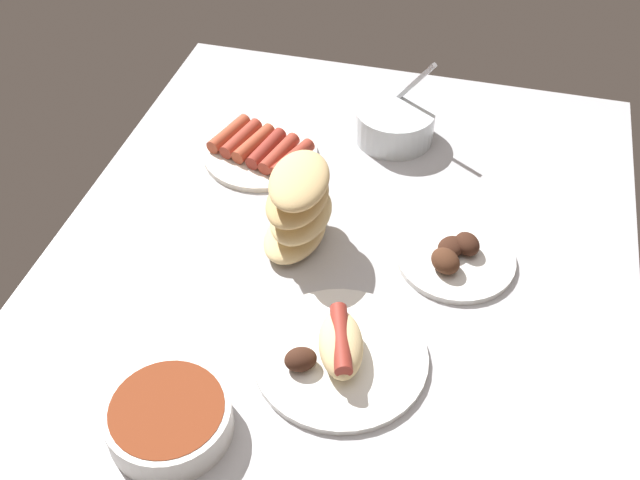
{
  "coord_description": "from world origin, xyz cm",
  "views": [
    {
      "loc": [
        -75.37,
        -17.8,
        83.46
      ],
      "look_at": [
        4.45,
        3.09,
        3.0
      ],
      "focal_mm": 42.32,
      "sensor_mm": 36.0,
      "label": 1
    }
  ],
  "objects": [
    {
      "name": "ground_plane",
      "position": [
        0.0,
        0.0,
        -1.5
      ],
      "size": [
        120.0,
        90.0,
        3.0
      ],
      "primitive_type": "cube",
      "color": "#B2B2B7"
    },
    {
      "name": "bowl_chili",
      "position": [
        -30.34,
        13.38,
        2.57
      ],
      "size": [
        15.87,
        15.87,
        4.66
      ],
      "color": "white",
      "rests_on": "ground_plane"
    },
    {
      "name": "bread_stack",
      "position": [
        6.41,
        7.01,
        7.2
      ],
      "size": [
        15.45,
        11.1,
        14.4
      ],
      "color": "#E5C689",
      "rests_on": "ground_plane"
    },
    {
      "name": "bowl_coleslaw",
      "position": [
        37.12,
        -2.36,
        3.42
      ],
      "size": [
        14.39,
        14.39,
        15.83
      ],
      "color": "silver",
      "rests_on": "ground_plane"
    },
    {
      "name": "plate_hotdog_assembled",
      "position": [
        -14.51,
        -4.51,
        1.66
      ],
      "size": [
        23.94,
        23.94,
        5.61
      ],
      "color": "white",
      "rests_on": "ground_plane"
    },
    {
      "name": "plate_sausages",
      "position": [
        25.64,
        19.65,
        1.34
      ],
      "size": [
        20.31,
        20.31,
        3.5
      ],
      "color": "white",
      "rests_on": "ground_plane"
    },
    {
      "name": "plate_grilled_meat",
      "position": [
        8.1,
        -17.38,
        1.1
      ],
      "size": [
        18.25,
        18.25,
        4.16
      ],
      "color": "white",
      "rests_on": "ground_plane"
    }
  ]
}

